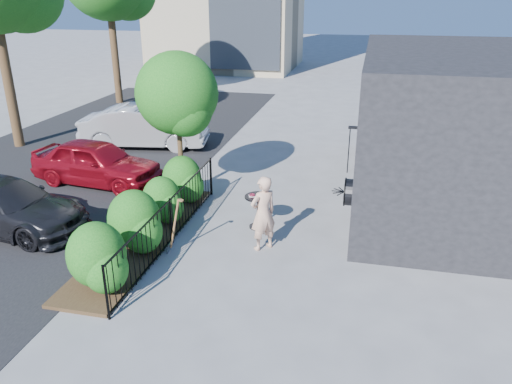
% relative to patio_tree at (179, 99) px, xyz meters
% --- Properties ---
extents(ground, '(120.00, 120.00, 0.00)m').
position_rel_patio_tree_xyz_m(ground, '(2.24, -2.76, -2.76)').
color(ground, gray).
rests_on(ground, ground).
extents(shop_building, '(6.22, 9.00, 4.00)m').
position_rel_patio_tree_xyz_m(shop_building, '(7.73, 1.74, -0.76)').
color(shop_building, black).
rests_on(shop_building, ground).
extents(fence, '(0.05, 6.05, 1.10)m').
position_rel_patio_tree_xyz_m(fence, '(0.74, -2.76, -2.20)').
color(fence, black).
rests_on(fence, ground).
extents(planting_bed, '(1.30, 6.00, 0.08)m').
position_rel_patio_tree_xyz_m(planting_bed, '(0.04, -2.76, -2.72)').
color(planting_bed, '#382616').
rests_on(planting_bed, ground).
extents(shrubs, '(1.10, 5.60, 1.24)m').
position_rel_patio_tree_xyz_m(shrubs, '(0.14, -2.66, -2.06)').
color(shrubs, '#145915').
rests_on(shrubs, ground).
extents(patio_tree, '(2.20, 2.20, 3.94)m').
position_rel_patio_tree_xyz_m(patio_tree, '(0.00, 0.00, 0.00)').
color(patio_tree, '#3F2B19').
rests_on(patio_tree, ground).
extents(street, '(9.00, 30.00, 0.01)m').
position_rel_patio_tree_xyz_m(street, '(-4.76, 0.24, -2.76)').
color(street, black).
rests_on(street, ground).
extents(cafe_table, '(0.66, 0.66, 0.88)m').
position_rel_patio_tree_xyz_m(cafe_table, '(2.50, -1.54, -2.19)').
color(cafe_table, black).
rests_on(cafe_table, ground).
extents(woman, '(0.74, 0.74, 1.73)m').
position_rel_patio_tree_xyz_m(woman, '(2.84, -2.58, -1.90)').
color(woman, '#D7A68B').
rests_on(woman, ground).
extents(shovel, '(0.45, 0.17, 1.35)m').
position_rel_patio_tree_xyz_m(shovel, '(0.98, -3.22, -2.17)').
color(shovel, brown).
rests_on(shovel, ground).
extents(car_red, '(4.09, 2.04, 1.34)m').
position_rel_patio_tree_xyz_m(car_red, '(-2.87, 0.33, -2.09)').
color(car_red, maroon).
rests_on(car_red, ground).
extents(car_silver, '(4.81, 2.34, 1.52)m').
position_rel_patio_tree_xyz_m(car_silver, '(-3.09, 4.22, -2.00)').
color(car_silver, '#A6A6AB').
rests_on(car_silver, ground).
extents(car_darkgrey, '(4.43, 2.23, 1.23)m').
position_rel_patio_tree_xyz_m(car_darkgrey, '(-3.45, -2.98, -2.15)').
color(car_darkgrey, black).
rests_on(car_darkgrey, ground).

